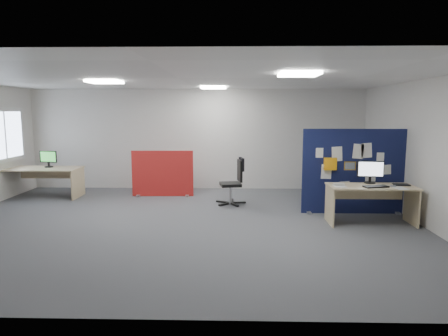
{
  "coord_description": "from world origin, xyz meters",
  "views": [
    {
      "loc": [
        1.01,
        -7.29,
        2.11
      ],
      "look_at": [
        0.81,
        0.48,
        1.0
      ],
      "focal_mm": 32.0,
      "sensor_mm": 36.0,
      "label": 1
    }
  ],
  "objects_px": {
    "monitor_main": "(370,171)",
    "monitor_second": "(48,158)",
    "main_desk": "(370,195)",
    "second_desk": "(44,175)",
    "office_chair": "(235,179)",
    "navy_divider": "(353,172)",
    "red_divider": "(163,174)"
  },
  "relations": [
    {
      "from": "navy_divider",
      "to": "second_desk",
      "type": "xyz_separation_m",
      "value": [
        -7.15,
        1.42,
        -0.32
      ]
    },
    {
      "from": "main_desk",
      "to": "monitor_second",
      "type": "relative_size",
      "value": 3.58
    },
    {
      "from": "navy_divider",
      "to": "office_chair",
      "type": "bearing_deg",
      "value": 163.38
    },
    {
      "from": "navy_divider",
      "to": "monitor_second",
      "type": "bearing_deg",
      "value": 167.9
    },
    {
      "from": "main_desk",
      "to": "second_desk",
      "type": "height_order",
      "value": "same"
    },
    {
      "from": "main_desk",
      "to": "monitor_second",
      "type": "bearing_deg",
      "value": 162.53
    },
    {
      "from": "office_chair",
      "to": "monitor_main",
      "type": "bearing_deg",
      "value": -36.02
    },
    {
      "from": "navy_divider",
      "to": "monitor_main",
      "type": "bearing_deg",
      "value": -72.69
    },
    {
      "from": "monitor_main",
      "to": "office_chair",
      "type": "relative_size",
      "value": 0.47
    },
    {
      "from": "navy_divider",
      "to": "office_chair",
      "type": "height_order",
      "value": "navy_divider"
    },
    {
      "from": "navy_divider",
      "to": "red_divider",
      "type": "bearing_deg",
      "value": 159.59
    },
    {
      "from": "navy_divider",
      "to": "main_desk",
      "type": "height_order",
      "value": "navy_divider"
    },
    {
      "from": "main_desk",
      "to": "navy_divider",
      "type": "bearing_deg",
      "value": 98.72
    },
    {
      "from": "monitor_main",
      "to": "navy_divider",
      "type": "bearing_deg",
      "value": 113.34
    },
    {
      "from": "main_desk",
      "to": "monitor_main",
      "type": "height_order",
      "value": "monitor_main"
    },
    {
      "from": "monitor_main",
      "to": "red_divider",
      "type": "height_order",
      "value": "monitor_main"
    },
    {
      "from": "monitor_main",
      "to": "monitor_second",
      "type": "height_order",
      "value": "monitor_main"
    },
    {
      "from": "monitor_main",
      "to": "monitor_second",
      "type": "distance_m",
      "value": 7.52
    },
    {
      "from": "main_desk",
      "to": "second_desk",
      "type": "distance_m",
      "value": 7.57
    },
    {
      "from": "monitor_main",
      "to": "second_desk",
      "type": "relative_size",
      "value": 0.28
    },
    {
      "from": "red_divider",
      "to": "office_chair",
      "type": "height_order",
      "value": "red_divider"
    },
    {
      "from": "office_chair",
      "to": "monitor_second",
      "type": "bearing_deg",
      "value": 160.1
    },
    {
      "from": "monitor_main",
      "to": "office_chair",
      "type": "height_order",
      "value": "monitor_main"
    },
    {
      "from": "second_desk",
      "to": "office_chair",
      "type": "relative_size",
      "value": 1.67
    },
    {
      "from": "navy_divider",
      "to": "monitor_main",
      "type": "height_order",
      "value": "navy_divider"
    },
    {
      "from": "red_divider",
      "to": "monitor_second",
      "type": "relative_size",
      "value": 3.42
    },
    {
      "from": "red_divider",
      "to": "second_desk",
      "type": "height_order",
      "value": "red_divider"
    },
    {
      "from": "monitor_second",
      "to": "office_chair",
      "type": "bearing_deg",
      "value": -0.4
    },
    {
      "from": "navy_divider",
      "to": "monitor_second",
      "type": "height_order",
      "value": "navy_divider"
    },
    {
      "from": "main_desk",
      "to": "monitor_main",
      "type": "xyz_separation_m",
      "value": [
        0.05,
        0.22,
        0.42
      ]
    },
    {
      "from": "monitor_main",
      "to": "office_chair",
      "type": "xyz_separation_m",
      "value": [
        -2.6,
        1.25,
        -0.38
      ]
    },
    {
      "from": "navy_divider",
      "to": "main_desk",
      "type": "xyz_separation_m",
      "value": [
        0.11,
        -0.75,
        -0.33
      ]
    }
  ]
}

